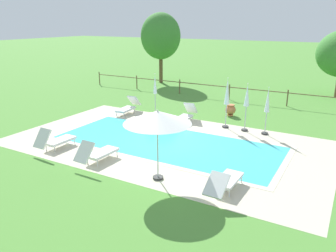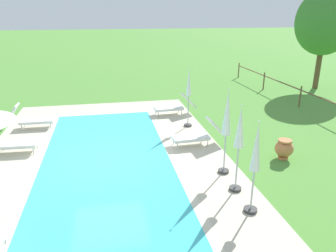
{
  "view_description": "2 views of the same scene",
  "coord_description": "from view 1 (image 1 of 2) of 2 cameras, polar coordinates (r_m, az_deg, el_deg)",
  "views": [
    {
      "loc": [
        6.93,
        -12.03,
        5.15
      ],
      "look_at": [
        -0.2,
        0.5,
        0.6
      ],
      "focal_mm": 35.75,
      "sensor_mm": 36.0,
      "label": 1
    },
    {
      "loc": [
        9.54,
        0.12,
        4.49
      ],
      "look_at": [
        -0.84,
        2.17,
        0.72
      ],
      "focal_mm": 34.54,
      "sensor_mm": 36.0,
      "label": 2
    }
  ],
  "objects": [
    {
      "name": "swimming_pool_water",
      "position": [
        14.81,
        -0.29,
        -2.82
      ],
      "size": [
        9.85,
        4.0,
        0.01
      ],
      "primitive_type": "cube",
      "color": "#42CCD6",
      "rests_on": "ground"
    },
    {
      "name": "sun_lounger_north_near_steps",
      "position": [
        17.68,
        3.03,
        1.88
      ],
      "size": [
        0.7,
        1.92,
        0.96
      ],
      "color": "white",
      "rests_on": "ground"
    },
    {
      "name": "pool_deck_paving",
      "position": [
        14.81,
        -0.29,
        -2.82
      ],
      "size": [
        13.72,
        7.87,
        0.01
      ],
      "primitive_type": "cube",
      "color": "beige",
      "rests_on": "ground"
    },
    {
      "name": "sun_lounger_north_far",
      "position": [
        19.53,
        -6.8,
        3.28
      ],
      "size": [
        0.71,
        1.94,
        0.94
      ],
      "color": "white",
      "rests_on": "ground"
    },
    {
      "name": "terracotta_urn_near_fence",
      "position": [
        19.22,
        10.61,
        2.75
      ],
      "size": [
        0.58,
        0.58,
        0.65
      ],
      "color": "#C67547",
      "rests_on": "ground"
    },
    {
      "name": "patio_umbrella_open_foreground",
      "position": [
        10.77,
        -1.81,
        1.44
      ],
      "size": [
        2.24,
        2.24,
        2.44
      ],
      "color": "#383838",
      "rests_on": "ground"
    },
    {
      "name": "perimeter_fence",
      "position": [
        23.19,
        10.43,
        6.18
      ],
      "size": [
        22.97,
        0.08,
        1.05
      ],
      "color": "brown",
      "rests_on": "ground"
    },
    {
      "name": "patio_umbrella_closed_row_west",
      "position": [
        16.15,
        16.58,
        3.53
      ],
      "size": [
        0.32,
        0.32,
        2.28
      ],
      "color": "#383838",
      "rests_on": "ground"
    },
    {
      "name": "patio_umbrella_closed_row_centre",
      "position": [
        16.38,
        13.27,
        4.44
      ],
      "size": [
        0.32,
        0.32,
        2.36
      ],
      "color": "#383838",
      "rests_on": "ground"
    },
    {
      "name": "pool_coping_rim",
      "position": [
        14.81,
        -0.29,
        -2.8
      ],
      "size": [
        10.33,
        4.48,
        0.01
      ],
      "color": "beige",
      "rests_on": "ground"
    },
    {
      "name": "sun_lounger_south_near_corner",
      "position": [
        10.74,
        9.71,
        -9.21
      ],
      "size": [
        0.64,
        2.02,
        0.82
      ],
      "color": "white",
      "rests_on": "ground"
    },
    {
      "name": "sun_lounger_north_mid",
      "position": [
        12.94,
        -11.96,
        -4.46
      ],
      "size": [
        0.68,
        1.89,
        0.98
      ],
      "color": "white",
      "rests_on": "ground"
    },
    {
      "name": "patio_umbrella_closed_row_mid_east",
      "position": [
        18.48,
        -2.21,
        6.27
      ],
      "size": [
        0.32,
        0.32,
        2.42
      ],
      "color": "#383838",
      "rests_on": "ground"
    },
    {
      "name": "ground_plane",
      "position": [
        14.81,
        -0.29,
        -2.84
      ],
      "size": [
        160.0,
        160.0,
        0.0
      ],
      "primitive_type": "plane",
      "color": "#518E38"
    },
    {
      "name": "tree_far_west",
      "position": [
        28.97,
        -1.25,
        15.05
      ],
      "size": [
        3.34,
        3.34,
        5.83
      ],
      "color": "brown",
      "rests_on": "ground"
    },
    {
      "name": "patio_umbrella_closed_row_mid_west",
      "position": [
        16.7,
        10.04,
        5.26
      ],
      "size": [
        0.32,
        0.32,
        2.54
      ],
      "color": "#383838",
      "rests_on": "ground"
    },
    {
      "name": "sun_lounger_north_end",
      "position": [
        14.72,
        -18.66,
        -2.27
      ],
      "size": [
        0.64,
        1.83,
        1.02
      ],
      "color": "white",
      "rests_on": "ground"
    }
  ]
}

